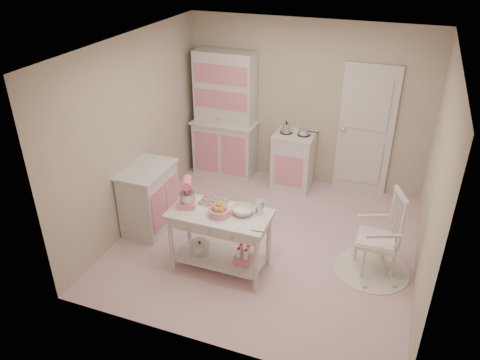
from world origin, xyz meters
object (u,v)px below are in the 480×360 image
hutch (224,115)px  rocking_chair (378,233)px  stand_mixer (187,193)px  bread_basket (219,212)px  base_cabinet (149,198)px  work_table (220,241)px  stove (293,160)px

hutch → rocking_chair: size_ratio=1.89×
stand_mixer → bread_basket: (0.44, -0.07, -0.12)m
hutch → bread_basket: hutch is taller
base_cabinet → rocking_chair: (3.03, 0.11, 0.09)m
work_table → stand_mixer: stand_mixer is taller
base_cabinet → work_table: bearing=-21.2°
base_cabinet → bread_basket: bearing=-22.9°
hutch → stand_mixer: (0.49, -2.37, -0.07)m
stand_mixer → base_cabinet: bearing=128.0°
hutch → stove: 1.33m
hutch → base_cabinet: size_ratio=2.26×
hutch → rocking_chair: bearing=-33.6°
stand_mixer → work_table: bearing=-25.5°
base_cabinet → rocking_chair: size_ratio=0.84×
base_cabinet → bread_basket: size_ratio=3.68×
rocking_chair → stand_mixer: bearing=172.8°
stand_mixer → bread_basket: stand_mixer is taller
base_cabinet → bread_basket: 1.44m
bread_basket → base_cabinet: bearing=157.1°
hutch → stove: (1.20, -0.05, -0.58)m
work_table → stove: bearing=83.0°
base_cabinet → stand_mixer: (0.84, -0.47, 0.51)m
base_cabinet → stand_mixer: stand_mixer is taller
stove → base_cabinet: (-1.55, -1.85, 0.00)m
stove → rocking_chair: bearing=-49.5°
base_cabinet → work_table: size_ratio=0.77×
stove → stand_mixer: 2.48m
base_cabinet → hutch: bearing=79.6°
base_cabinet → bread_basket: (1.28, -0.54, 0.39)m
work_table → bread_basket: (0.02, -0.05, 0.45)m
stove → work_table: size_ratio=0.77×
hutch → work_table: bearing=-69.1°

